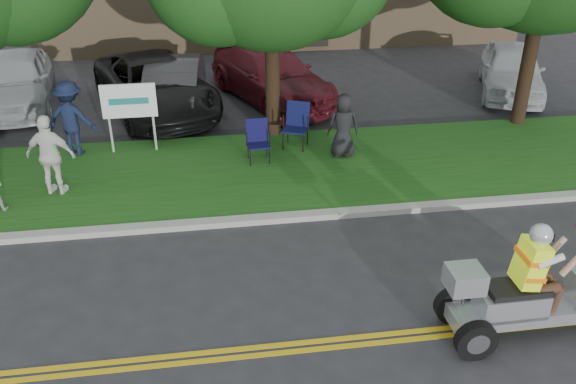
{
  "coord_description": "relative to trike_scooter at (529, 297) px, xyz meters",
  "views": [
    {
      "loc": [
        -1.22,
        -7.06,
        6.14
      ],
      "look_at": [
        0.12,
        2.0,
        1.19
      ],
      "focal_mm": 38.0,
      "sensor_mm": 36.0,
      "label": 1
    }
  ],
  "objects": [
    {
      "name": "ground",
      "position": [
        -3.23,
        0.66,
        -0.65
      ],
      "size": [
        120.0,
        120.0,
        0.0
      ],
      "primitive_type": "plane",
      "color": "#28282B",
      "rests_on": "ground"
    },
    {
      "name": "centerline_near",
      "position": [
        -3.23,
        0.08,
        -0.65
      ],
      "size": [
        60.0,
        0.1,
        0.01
      ],
      "primitive_type": "cube",
      "color": "gold",
      "rests_on": "ground"
    },
    {
      "name": "centerline_far",
      "position": [
        -3.23,
        0.24,
        -0.65
      ],
      "size": [
        60.0,
        0.1,
        0.01
      ],
      "primitive_type": "cube",
      "color": "gold",
      "rests_on": "ground"
    },
    {
      "name": "curb",
      "position": [
        -3.23,
        3.71,
        -0.59
      ],
      "size": [
        60.0,
        0.25,
        0.12
      ],
      "primitive_type": "cube",
      "color": "#A8A89E",
      "rests_on": "ground"
    },
    {
      "name": "grass_verge",
      "position": [
        -3.23,
        5.86,
        -0.6
      ],
      "size": [
        60.0,
        4.0,
        0.1
      ],
      "primitive_type": "cube",
      "color": "#1A4D14",
      "rests_on": "ground"
    },
    {
      "name": "business_sign",
      "position": [
        -6.13,
        7.26,
        0.6
      ],
      "size": [
        1.25,
        0.06,
        1.75
      ],
      "color": "silver",
      "rests_on": "ground"
    },
    {
      "name": "trike_scooter",
      "position": [
        0.0,
        0.0,
        0.0
      ],
      "size": [
        2.85,
        0.95,
        1.87
      ],
      "rotation": [
        0.0,
        0.0,
        0.0
      ],
      "color": "black",
      "rests_on": "ground"
    },
    {
      "name": "lawn_chair_a",
      "position": [
        -2.27,
        7.0,
        0.05
      ],
      "size": [
        0.75,
        0.76,
        1.07
      ],
      "rotation": [
        0.0,
        0.0,
        -0.41
      ],
      "color": "black",
      "rests_on": "grass_verge"
    },
    {
      "name": "lawn_chair_b",
      "position": [
        -3.28,
        6.33,
        -0.01
      ],
      "size": [
        0.53,
        0.54,
        0.96
      ],
      "rotation": [
        0.0,
        0.0,
        0.05
      ],
      "color": "black",
      "rests_on": "grass_verge"
    },
    {
      "name": "spectator_adult_right",
      "position": [
        -7.57,
        5.33,
        0.3
      ],
      "size": [
        1.06,
        0.62,
        1.7
      ],
      "primitive_type": "imported",
      "rotation": [
        0.0,
        0.0,
        2.92
      ],
      "color": "white",
      "rests_on": "grass_verge"
    },
    {
      "name": "spectator_chair_a",
      "position": [
        -7.48,
        7.29,
        0.33
      ],
      "size": [
        1.28,
        0.95,
        1.77
      ],
      "primitive_type": "imported",
      "rotation": [
        0.0,
        0.0,
        2.85
      ],
      "color": "#141C3A",
      "rests_on": "grass_verge"
    },
    {
      "name": "spectator_chair_b",
      "position": [
        -1.3,
        6.28,
        0.2
      ],
      "size": [
        0.77,
        0.54,
        1.49
      ],
      "primitive_type": "imported",
      "rotation": [
        0.0,
        0.0,
        3.05
      ],
      "color": "black",
      "rests_on": "grass_verge"
    },
    {
      "name": "parked_car_far_left",
      "position": [
        -9.61,
        11.07,
        0.12
      ],
      "size": [
        2.44,
        4.76,
        1.55
      ],
      "primitive_type": "imported",
      "rotation": [
        0.0,
        0.0,
        0.14
      ],
      "color": "silver",
      "rests_on": "ground"
    },
    {
      "name": "parked_car_left",
      "position": [
        -5.23,
        10.13,
        0.04
      ],
      "size": [
        1.86,
        4.34,
        1.39
      ],
      "primitive_type": "imported",
      "rotation": [
        0.0,
        0.0,
        -0.09
      ],
      "color": "#2F2F31",
      "rests_on": "ground"
    },
    {
      "name": "parked_car_mid",
      "position": [
        -5.73,
        10.22,
        0.09
      ],
      "size": [
        4.06,
        5.84,
        1.48
      ],
      "primitive_type": "imported",
      "rotation": [
        0.0,
        0.0,
        0.33
      ],
      "color": "black",
      "rests_on": "ground"
    },
    {
      "name": "parked_car_right",
      "position": [
        -2.43,
        10.63,
        0.07
      ],
      "size": [
        3.83,
        5.4,
        1.45
      ],
      "primitive_type": "imported",
      "rotation": [
        0.0,
        0.0,
        0.4
      ],
      "color": "#57141D",
      "rests_on": "ground"
    },
    {
      "name": "parked_car_far_right",
      "position": [
        4.77,
        10.2,
        0.07
      ],
      "size": [
        3.19,
        4.59,
        1.45
      ],
      "primitive_type": "imported",
      "rotation": [
        0.0,
        0.0,
        -0.39
      ],
      "color": "silver",
      "rests_on": "ground"
    }
  ]
}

